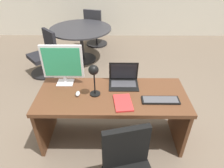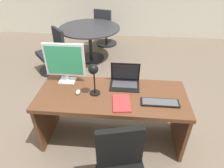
{
  "view_description": "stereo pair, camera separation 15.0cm",
  "coord_description": "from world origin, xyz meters",
  "px_view_note": "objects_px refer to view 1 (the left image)",
  "views": [
    {
      "loc": [
        0.02,
        -1.83,
        2.12
      ],
      "look_at": [
        0.0,
        0.04,
        0.86
      ],
      "focal_mm": 31.64,
      "sensor_mm": 36.0,
      "label": 1
    },
    {
      "loc": [
        0.17,
        -1.82,
        2.12
      ],
      "look_at": [
        0.0,
        0.04,
        0.86
      ],
      "focal_mm": 31.64,
      "sensor_mm": 36.0,
      "label": 2
    }
  ],
  "objects_px": {
    "meeting_table": "(81,36)",
    "meeting_chair_far": "(45,57)",
    "keyboard": "(160,100)",
    "meeting_chair_near": "(95,31)",
    "desk": "(112,105)",
    "laptop": "(124,77)",
    "mouse": "(78,94)",
    "book": "(123,103)",
    "monitor": "(62,63)",
    "desk_lamp": "(94,74)"
  },
  "relations": [
    {
      "from": "meeting_table",
      "to": "meeting_chair_far",
      "type": "xyz_separation_m",
      "value": [
        -0.66,
        -0.6,
        -0.23
      ]
    },
    {
      "from": "keyboard",
      "to": "meeting_chair_near",
      "type": "distance_m",
      "value": 3.47
    },
    {
      "from": "meeting_chair_near",
      "to": "meeting_chair_far",
      "type": "relative_size",
      "value": 1.1
    },
    {
      "from": "desk",
      "to": "laptop",
      "type": "height_order",
      "value": "laptop"
    },
    {
      "from": "desk",
      "to": "meeting_chair_far",
      "type": "height_order",
      "value": "meeting_chair_far"
    },
    {
      "from": "desk",
      "to": "meeting_chair_far",
      "type": "relative_size",
      "value": 2.0
    },
    {
      "from": "mouse",
      "to": "book",
      "type": "relative_size",
      "value": 0.29
    },
    {
      "from": "keyboard",
      "to": "meeting_table",
      "type": "distance_m",
      "value": 2.75
    },
    {
      "from": "mouse",
      "to": "meeting_table",
      "type": "relative_size",
      "value": 0.07
    },
    {
      "from": "laptop",
      "to": "keyboard",
      "type": "relative_size",
      "value": 0.87
    },
    {
      "from": "monitor",
      "to": "book",
      "type": "xyz_separation_m",
      "value": [
        0.71,
        -0.4,
        -0.27
      ]
    },
    {
      "from": "mouse",
      "to": "meeting_chair_near",
      "type": "distance_m",
      "value": 3.22
    },
    {
      "from": "meeting_chair_near",
      "to": "meeting_table",
      "type": "bearing_deg",
      "value": -105.43
    },
    {
      "from": "keyboard",
      "to": "meeting_table",
      "type": "xyz_separation_m",
      "value": [
        -1.23,
        2.45,
        -0.18
      ]
    },
    {
      "from": "keyboard",
      "to": "meeting_chair_near",
      "type": "bearing_deg",
      "value": 106.83
    },
    {
      "from": "keyboard",
      "to": "book",
      "type": "distance_m",
      "value": 0.42
    },
    {
      "from": "mouse",
      "to": "book",
      "type": "bearing_deg",
      "value": -15.88
    },
    {
      "from": "keyboard",
      "to": "meeting_chair_near",
      "type": "relative_size",
      "value": 0.43
    },
    {
      "from": "monitor",
      "to": "book",
      "type": "height_order",
      "value": "monitor"
    },
    {
      "from": "book",
      "to": "laptop",
      "type": "bearing_deg",
      "value": 87.19
    },
    {
      "from": "monitor",
      "to": "mouse",
      "type": "xyz_separation_m",
      "value": [
        0.19,
        -0.25,
        -0.26
      ]
    },
    {
      "from": "mouse",
      "to": "meeting_chair_near",
      "type": "bearing_deg",
      "value": 91.22
    },
    {
      "from": "laptop",
      "to": "keyboard",
      "type": "bearing_deg",
      "value": -42.79
    },
    {
      "from": "keyboard",
      "to": "desk_lamp",
      "type": "bearing_deg",
      "value": 172.51
    },
    {
      "from": "keyboard",
      "to": "meeting_chair_far",
      "type": "bearing_deg",
      "value": 135.66
    },
    {
      "from": "monitor",
      "to": "mouse",
      "type": "height_order",
      "value": "monitor"
    },
    {
      "from": "mouse",
      "to": "meeting_chair_near",
      "type": "relative_size",
      "value": 0.09
    },
    {
      "from": "book",
      "to": "meeting_chair_near",
      "type": "xyz_separation_m",
      "value": [
        -0.58,
        3.35,
        -0.36
      ]
    },
    {
      "from": "monitor",
      "to": "desk_lamp",
      "type": "distance_m",
      "value": 0.47
    },
    {
      "from": "meeting_chair_far",
      "to": "meeting_table",
      "type": "bearing_deg",
      "value": 42.17
    },
    {
      "from": "meeting_table",
      "to": "meeting_chair_near",
      "type": "relative_size",
      "value": 1.38
    },
    {
      "from": "desk",
      "to": "laptop",
      "type": "relative_size",
      "value": 4.84
    },
    {
      "from": "mouse",
      "to": "book",
      "type": "distance_m",
      "value": 0.53
    },
    {
      "from": "meeting_chair_near",
      "to": "monitor",
      "type": "bearing_deg",
      "value": -92.46
    },
    {
      "from": "monitor",
      "to": "mouse",
      "type": "bearing_deg",
      "value": -52.0
    },
    {
      "from": "desk_lamp",
      "to": "meeting_table",
      "type": "xyz_separation_m",
      "value": [
        -0.5,
        2.35,
        -0.45
      ]
    },
    {
      "from": "laptop",
      "to": "desk_lamp",
      "type": "bearing_deg",
      "value": -141.28
    },
    {
      "from": "monitor",
      "to": "meeting_chair_near",
      "type": "height_order",
      "value": "monitor"
    },
    {
      "from": "desk",
      "to": "meeting_chair_near",
      "type": "distance_m",
      "value": 3.18
    },
    {
      "from": "laptop",
      "to": "meeting_chair_far",
      "type": "bearing_deg",
      "value": 135.26
    },
    {
      "from": "desk_lamp",
      "to": "meeting_chair_near",
      "type": "xyz_separation_m",
      "value": [
        -0.27,
        3.2,
        -0.64
      ]
    },
    {
      "from": "desk",
      "to": "keyboard",
      "type": "relative_size",
      "value": 4.21
    },
    {
      "from": "mouse",
      "to": "meeting_chair_near",
      "type": "height_order",
      "value": "meeting_chair_near"
    },
    {
      "from": "meeting_chair_near",
      "to": "meeting_chair_far",
      "type": "bearing_deg",
      "value": -121.68
    },
    {
      "from": "mouse",
      "to": "desk_lamp",
      "type": "relative_size",
      "value": 0.22
    },
    {
      "from": "meeting_chair_far",
      "to": "keyboard",
      "type": "bearing_deg",
      "value": -44.34
    },
    {
      "from": "laptop",
      "to": "meeting_table",
      "type": "relative_size",
      "value": 0.27
    },
    {
      "from": "desk_lamp",
      "to": "monitor",
      "type": "bearing_deg",
      "value": 147.25
    },
    {
      "from": "laptop",
      "to": "meeting_chair_near",
      "type": "relative_size",
      "value": 0.38
    },
    {
      "from": "meeting_table",
      "to": "desk_lamp",
      "type": "bearing_deg",
      "value": -77.97
    }
  ]
}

